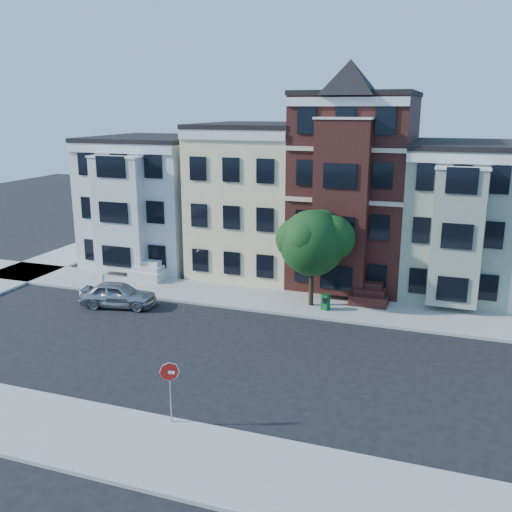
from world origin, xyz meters
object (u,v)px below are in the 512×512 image
at_px(newspaper_box, 325,302).
at_px(stop_sign, 170,389).
at_px(parked_car, 118,294).
at_px(street_tree, 312,247).
at_px(fire_hydrant, 103,283).

xyz_separation_m(newspaper_box, stop_sign, (-2.68, -13.66, 0.89)).
relative_size(parked_car, stop_sign, 1.64).
xyz_separation_m(street_tree, stop_sign, (-1.71, -14.14, -2.13)).
distance_m(parked_car, fire_hydrant, 3.45).
bearing_deg(stop_sign, newspaper_box, 69.74).
xyz_separation_m(parked_car, newspaper_box, (11.64, 3.14, -0.15)).
relative_size(street_tree, stop_sign, 2.59).
bearing_deg(street_tree, stop_sign, -96.90).
distance_m(fire_hydrant, stop_sign, 17.25).
xyz_separation_m(parked_car, fire_hydrant, (-2.59, 2.27, -0.21)).
relative_size(newspaper_box, stop_sign, 0.34).
bearing_deg(street_tree, parked_car, -161.23).
height_order(parked_car, fire_hydrant, parked_car).
height_order(newspaper_box, stop_sign, stop_sign).
bearing_deg(newspaper_box, street_tree, 172.51).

